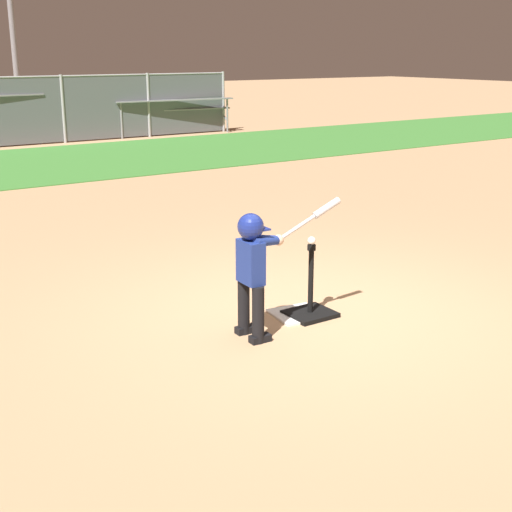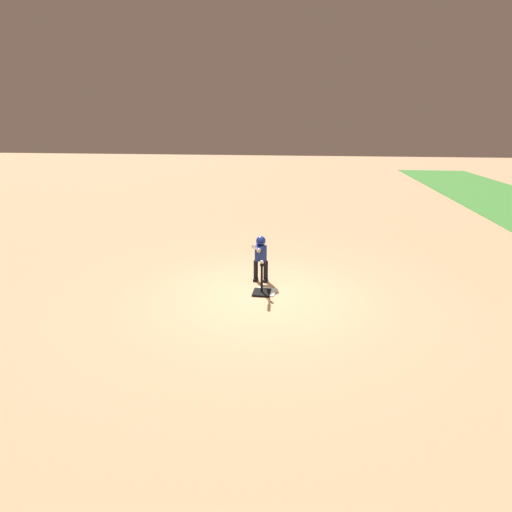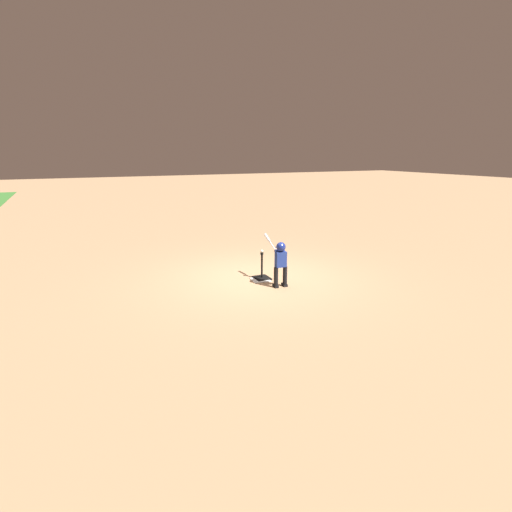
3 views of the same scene
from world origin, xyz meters
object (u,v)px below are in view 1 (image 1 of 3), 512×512
Objects in this scene: batting_tee at (310,306)px; baseball at (312,241)px; batter_child at (255,260)px; bleachers_far_left at (167,116)px.

baseball reaches higher than batting_tee.
batting_tee is 0.92m from batter_child.
bleachers_far_left is at bearing 67.66° from batting_tee.
batting_tee is 0.18× the size of bleachers_far_left.
batter_child is (-0.70, -0.13, 0.59)m from batting_tee.
batter_child reaches higher than baseball.
baseball is (0.00, 0.00, 0.62)m from batting_tee.
batting_tee is 0.60× the size of batter_child.
baseball is at bearing 10.36° from batter_child.
baseball is (0.70, 0.13, 0.03)m from batter_child.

